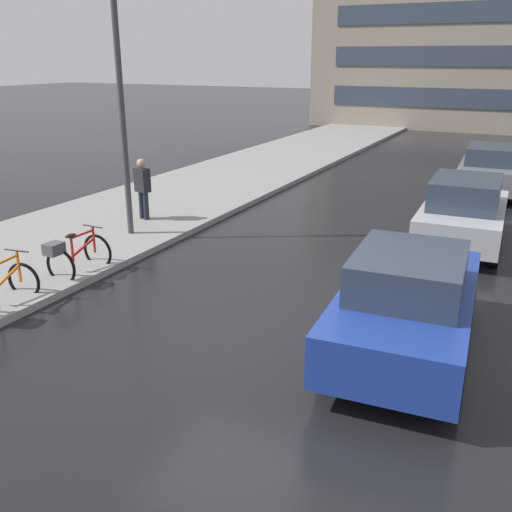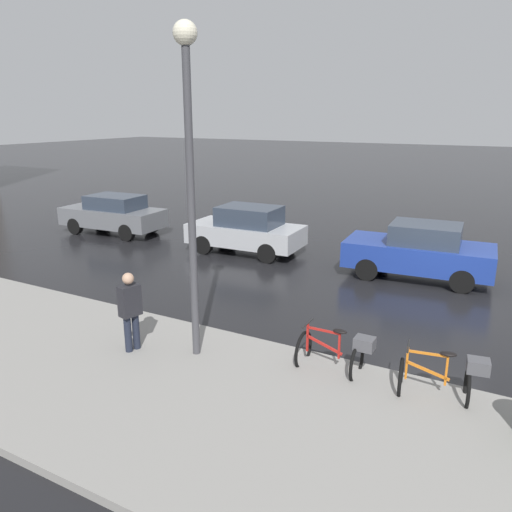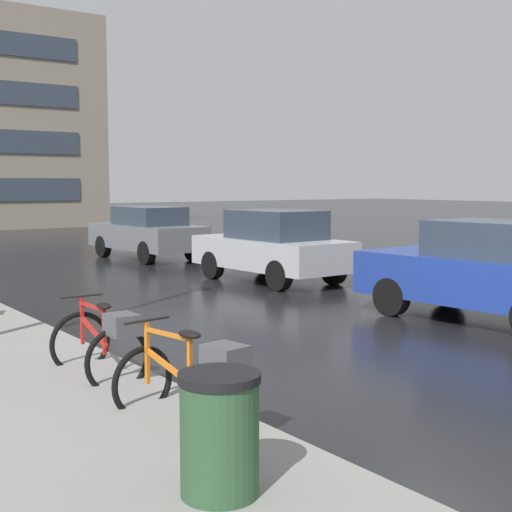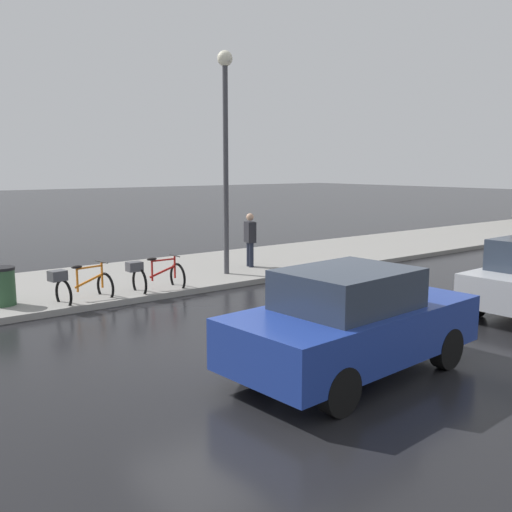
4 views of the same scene
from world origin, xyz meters
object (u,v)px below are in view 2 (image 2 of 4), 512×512
bicycle_nearest (444,377)px  car_blue (419,251)px  bicycle_second (337,352)px  streetlamp (189,151)px  car_silver (247,230)px  pedestrian (130,310)px  car_grey (114,214)px

bicycle_nearest → car_blue: size_ratio=0.34×
bicycle_second → car_blue: bearing=-1.3°
car_blue → bicycle_nearest: bearing=-165.5°
streetlamp → car_blue: bearing=-20.9°
bicycle_nearest → car_silver: bearing=48.5°
car_blue → pedestrian: 8.61m
pedestrian → bicycle_second: bearing=-73.0°
bicycle_second → streetlamp: 4.41m
bicycle_nearest → bicycle_second: 1.83m
bicycle_nearest → pedestrian: 5.74m
bicycle_nearest → bicycle_second: bearing=89.6°
car_silver → bicycle_second: bearing=-139.5°
bicycle_second → car_blue: 6.52m
bicycle_second → car_silver: (6.53, 5.57, 0.32)m
car_blue → bicycle_second: bearing=178.7°
car_grey → pedestrian: (-7.68, -7.84, 0.19)m
bicycle_nearest → bicycle_second: size_ratio=1.05×
car_grey → pedestrian: bearing=-134.4°
car_grey → car_silver: bearing=-89.9°
car_blue → streetlamp: (-7.19, 2.74, 3.18)m
bicycle_nearest → streetlamp: size_ratio=0.23×
bicycle_nearest → bicycle_second: bicycle_nearest is taller
bicycle_second → car_grey: car_grey is taller
car_blue → car_silver: (0.02, 5.71, 0.00)m
car_grey → bicycle_nearest: bearing=-115.9°
bicycle_nearest → streetlamp: streetlamp is taller
bicycle_second → car_blue: car_blue is taller
pedestrian → bicycle_nearest: bearing=-78.5°
car_silver → pedestrian: bearing=-166.9°
streetlamp → car_silver: bearing=22.4°
car_silver → car_blue: bearing=-90.2°
bicycle_nearest → pedestrian: bearing=101.5°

